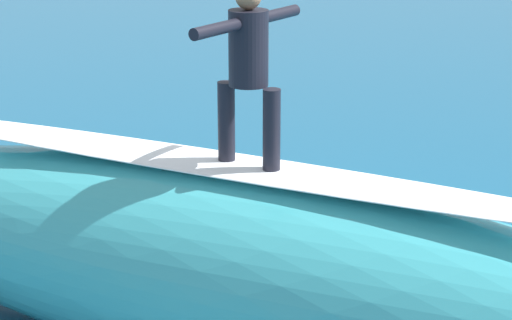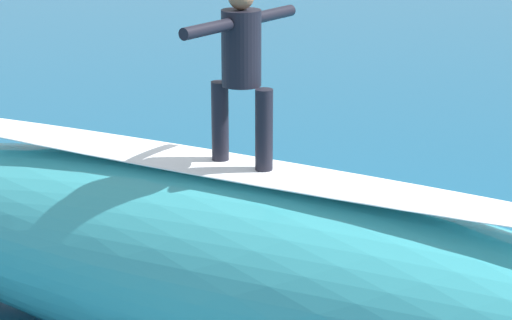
% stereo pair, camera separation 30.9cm
% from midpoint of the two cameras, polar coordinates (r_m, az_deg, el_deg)
% --- Properties ---
extents(ground_plane, '(120.00, 120.00, 0.00)m').
position_cam_midpoint_polar(ground_plane, '(11.05, 2.63, -6.81)').
color(ground_plane, '#145175').
extents(wave_crest, '(9.87, 4.22, 1.96)m').
position_cam_midpoint_polar(wave_crest, '(8.76, -2.92, -6.67)').
color(wave_crest, teal).
rests_on(wave_crest, ground_plane).
extents(wave_foam_lip, '(8.15, 2.61, 0.08)m').
position_cam_midpoint_polar(wave_foam_lip, '(8.38, -3.03, -0.30)').
color(wave_foam_lip, white).
rests_on(wave_foam_lip, wave_crest).
extents(surfboard_riding, '(1.98, 1.21, 0.08)m').
position_cam_midpoint_polar(surfboard_riding, '(8.27, -1.52, -0.55)').
color(surfboard_riding, silver).
rests_on(surfboard_riding, wave_crest).
extents(surfer_riding, '(0.65, 1.46, 1.61)m').
position_cam_midpoint_polar(surfer_riding, '(8.01, -1.58, 6.09)').
color(surfer_riding, black).
rests_on(surfer_riding, surfboard_riding).
extents(surfboard_paddling, '(1.53, 2.37, 0.07)m').
position_cam_midpoint_polar(surfboard_paddling, '(12.62, -0.40, -3.37)').
color(surfboard_paddling, silver).
rests_on(surfboard_paddling, ground_plane).
extents(surfer_paddling, '(0.97, 1.60, 0.31)m').
position_cam_midpoint_polar(surfer_paddling, '(12.65, -0.02, -2.51)').
color(surfer_paddling, black).
rests_on(surfer_paddling, surfboard_paddling).
extents(foam_patch_far, '(1.27, 1.16, 0.09)m').
position_cam_midpoint_polar(foam_patch_far, '(11.96, -2.41, -4.58)').
color(foam_patch_far, white).
rests_on(foam_patch_far, ground_plane).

